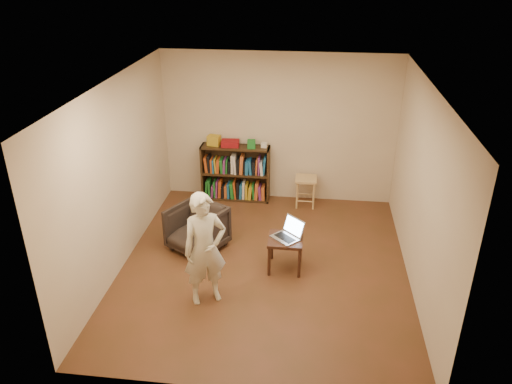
# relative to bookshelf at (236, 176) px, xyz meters

# --- Properties ---
(floor) EXTENTS (4.50, 4.50, 0.00)m
(floor) POSITION_rel_bookshelf_xyz_m (0.74, -2.09, -0.44)
(floor) COLOR #4B3118
(floor) RESTS_ON ground
(ceiling) EXTENTS (4.50, 4.50, 0.00)m
(ceiling) POSITION_rel_bookshelf_xyz_m (0.74, -2.09, 2.16)
(ceiling) COLOR white
(ceiling) RESTS_ON wall_back
(wall_back) EXTENTS (4.00, 0.00, 4.00)m
(wall_back) POSITION_rel_bookshelf_xyz_m (0.74, 0.16, 0.86)
(wall_back) COLOR beige
(wall_back) RESTS_ON floor
(wall_left) EXTENTS (0.00, 4.50, 4.50)m
(wall_left) POSITION_rel_bookshelf_xyz_m (-1.26, -2.09, 0.86)
(wall_left) COLOR beige
(wall_left) RESTS_ON floor
(wall_right) EXTENTS (0.00, 4.50, 4.50)m
(wall_right) POSITION_rel_bookshelf_xyz_m (2.74, -2.09, 0.86)
(wall_right) COLOR beige
(wall_right) RESTS_ON floor
(bookshelf) EXTENTS (1.20, 0.30, 1.00)m
(bookshelf) POSITION_rel_bookshelf_xyz_m (0.00, 0.00, 0.00)
(bookshelf) COLOR black
(bookshelf) RESTS_ON floor
(box_yellow) EXTENTS (0.24, 0.19, 0.17)m
(box_yellow) POSITION_rel_bookshelf_xyz_m (-0.37, 0.01, 0.65)
(box_yellow) COLOR gold
(box_yellow) RESTS_ON bookshelf
(red_cloth) EXTENTS (0.32, 0.24, 0.10)m
(red_cloth) POSITION_rel_bookshelf_xyz_m (-0.09, 0.00, 0.61)
(red_cloth) COLOR maroon
(red_cloth) RESTS_ON bookshelf
(box_green) EXTENTS (0.15, 0.15, 0.14)m
(box_green) POSITION_rel_bookshelf_xyz_m (0.29, -0.04, 0.63)
(box_green) COLOR #1D6F26
(box_green) RESTS_ON bookshelf
(box_white) EXTENTS (0.10, 0.10, 0.08)m
(box_white) POSITION_rel_bookshelf_xyz_m (0.50, 0.01, 0.60)
(box_white) COLOR silver
(box_white) RESTS_ON bookshelf
(stool) EXTENTS (0.36, 0.36, 0.52)m
(stool) POSITION_rel_bookshelf_xyz_m (1.25, -0.13, -0.02)
(stool) COLOR tan
(stool) RESTS_ON floor
(armchair) EXTENTS (0.99, 1.00, 0.68)m
(armchair) POSITION_rel_bookshelf_xyz_m (-0.31, -1.74, -0.10)
(armchair) COLOR #2C231D
(armchair) RESTS_ON floor
(side_table) EXTENTS (0.48, 0.48, 0.49)m
(side_table) POSITION_rel_bookshelf_xyz_m (1.03, -2.10, -0.03)
(side_table) COLOR black
(side_table) RESTS_ON floor
(laptop) EXTENTS (0.49, 0.49, 0.26)m
(laptop) POSITION_rel_bookshelf_xyz_m (1.07, -2.07, 0.11)
(laptop) COLOR silver
(laptop) RESTS_ON side_table
(person) EXTENTS (0.65, 0.57, 1.50)m
(person) POSITION_rel_bookshelf_xyz_m (0.09, -2.92, 0.31)
(person) COLOR beige
(person) RESTS_ON floor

